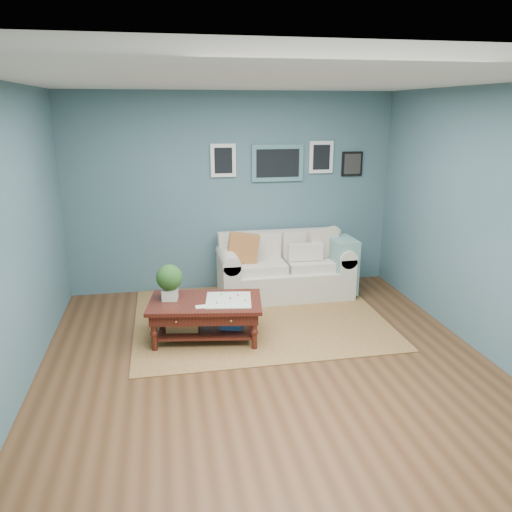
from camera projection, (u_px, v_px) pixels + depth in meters
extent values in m
plane|color=brown|center=(270.00, 371.00, 4.89)|extent=(5.00, 5.00, 0.00)
plane|color=white|center=(273.00, 79.00, 4.12)|extent=(5.00, 5.00, 0.00)
cube|color=#42636D|center=(233.00, 193.00, 6.86)|extent=(4.50, 0.02, 2.70)
cube|color=#42636D|center=(396.00, 378.00, 2.15)|extent=(4.50, 0.02, 2.70)
cube|color=#42636D|center=(5.00, 250.00, 4.11)|extent=(0.02, 5.00, 2.70)
cube|color=#42636D|center=(495.00, 227.00, 4.91)|extent=(0.02, 5.00, 2.70)
cube|color=slate|center=(278.00, 163.00, 6.84)|extent=(0.72, 0.03, 0.50)
cube|color=black|center=(278.00, 163.00, 6.82)|extent=(0.60, 0.01, 0.38)
cube|color=white|center=(223.00, 160.00, 6.69)|extent=(0.34, 0.03, 0.44)
cube|color=white|center=(321.00, 157.00, 6.93)|extent=(0.34, 0.03, 0.44)
cube|color=black|center=(352.00, 164.00, 7.04)|extent=(0.30, 0.03, 0.34)
cube|color=brown|center=(259.00, 318.00, 6.11)|extent=(2.98, 2.38, 0.01)
cube|color=beige|center=(284.00, 282.00, 6.82)|extent=(1.32, 0.82, 0.39)
cube|color=beige|center=(279.00, 246.00, 7.00)|extent=(1.72, 0.20, 0.44)
cube|color=beige|center=(228.00, 279.00, 6.66)|extent=(0.22, 0.82, 0.57)
cube|color=beige|center=(338.00, 272.00, 6.93)|extent=(0.22, 0.82, 0.57)
cylinder|color=beige|center=(228.00, 258.00, 6.58)|extent=(0.24, 0.82, 0.24)
cylinder|color=beige|center=(339.00, 252.00, 6.85)|extent=(0.24, 0.82, 0.24)
cube|color=beige|center=(260.00, 267.00, 6.63)|extent=(0.67, 0.52, 0.12)
cube|color=beige|center=(311.00, 264.00, 6.76)|extent=(0.67, 0.52, 0.12)
cube|color=beige|center=(256.00, 245.00, 6.81)|extent=(0.67, 0.11, 0.33)
cube|color=beige|center=(306.00, 243.00, 6.94)|extent=(0.67, 0.11, 0.33)
cube|color=#B34824|center=(243.00, 248.00, 6.53)|extent=(0.45, 0.16, 0.44)
cube|color=silver|center=(324.00, 243.00, 6.79)|extent=(0.44, 0.17, 0.43)
cube|color=beige|center=(305.00, 252.00, 6.66)|extent=(0.46, 0.11, 0.22)
cube|color=#6D9F94|center=(341.00, 265.00, 6.79)|extent=(0.32, 0.51, 0.74)
cube|color=#370B0B|center=(205.00, 302.00, 5.44)|extent=(1.31, 0.88, 0.04)
cube|color=#370B0B|center=(206.00, 309.00, 5.47)|extent=(1.22, 0.79, 0.12)
cube|color=#370B0B|center=(206.00, 329.00, 5.54)|extent=(1.10, 0.68, 0.03)
sphere|color=gold|center=(176.00, 322.00, 5.14)|extent=(0.03, 0.03, 0.03)
sphere|color=gold|center=(231.00, 321.00, 5.16)|extent=(0.03, 0.03, 0.03)
cylinder|color=#370B0B|center=(154.00, 333.00, 5.23)|extent=(0.06, 0.06, 0.42)
cylinder|color=#370B0B|center=(254.00, 331.00, 5.26)|extent=(0.06, 0.06, 0.42)
cylinder|color=#370B0B|center=(162.00, 313.00, 5.75)|extent=(0.06, 0.06, 0.42)
cylinder|color=#370B0B|center=(253.00, 311.00, 5.79)|extent=(0.06, 0.06, 0.42)
cube|color=silver|center=(170.00, 294.00, 5.46)|extent=(0.18, 0.18, 0.12)
sphere|color=#1F4515|center=(169.00, 278.00, 5.40)|extent=(0.28, 0.28, 0.28)
cube|color=white|center=(229.00, 300.00, 5.45)|extent=(0.55, 0.55, 0.01)
cube|color=#997445|center=(183.00, 320.00, 5.49)|extent=(0.38, 0.29, 0.20)
cube|color=#255394|center=(232.00, 322.00, 5.55)|extent=(0.27, 0.22, 0.11)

